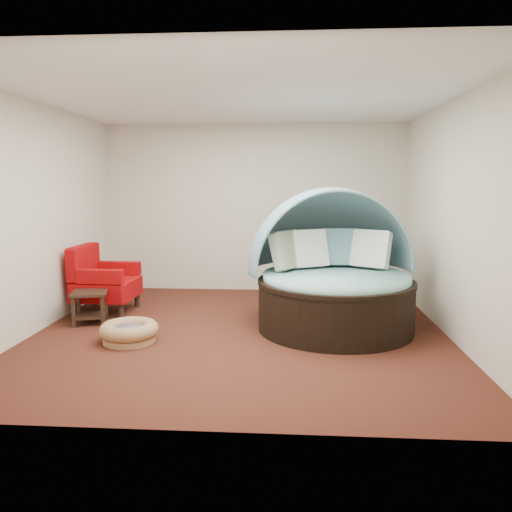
# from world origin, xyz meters

# --- Properties ---
(floor) EXTENTS (5.00, 5.00, 0.00)m
(floor) POSITION_xyz_m (0.00, 0.00, 0.00)
(floor) COLOR #4D1F16
(floor) RESTS_ON ground
(wall_back) EXTENTS (5.00, 0.00, 5.00)m
(wall_back) POSITION_xyz_m (0.00, 2.50, 1.40)
(wall_back) COLOR beige
(wall_back) RESTS_ON floor
(wall_front) EXTENTS (5.00, 0.00, 5.00)m
(wall_front) POSITION_xyz_m (0.00, -2.50, 1.40)
(wall_front) COLOR beige
(wall_front) RESTS_ON floor
(wall_left) EXTENTS (0.00, 5.00, 5.00)m
(wall_left) POSITION_xyz_m (-2.50, 0.00, 1.40)
(wall_left) COLOR beige
(wall_left) RESTS_ON floor
(wall_right) EXTENTS (0.00, 5.00, 5.00)m
(wall_right) POSITION_xyz_m (2.50, 0.00, 1.40)
(wall_right) COLOR beige
(wall_right) RESTS_ON floor
(ceiling) EXTENTS (5.00, 5.00, 0.00)m
(ceiling) POSITION_xyz_m (0.00, 0.00, 2.80)
(ceiling) COLOR white
(ceiling) RESTS_ON wall_back
(canopy_daybed) EXTENTS (2.38, 2.33, 1.78)m
(canopy_daybed) POSITION_xyz_m (1.14, 0.32, 0.82)
(canopy_daybed) COLOR black
(canopy_daybed) RESTS_ON floor
(pet_basket) EXTENTS (0.80, 0.80, 0.23)m
(pet_basket) POSITION_xyz_m (-1.25, -0.47, 0.12)
(pet_basket) COLOR olive
(pet_basket) RESTS_ON floor
(red_armchair) EXTENTS (0.84, 0.84, 0.95)m
(red_armchair) POSITION_xyz_m (-2.06, 0.87, 0.44)
(red_armchair) COLOR black
(red_armchair) RESTS_ON floor
(side_table) EXTENTS (0.54, 0.54, 0.43)m
(side_table) POSITION_xyz_m (-2.00, 0.27, 0.27)
(side_table) COLOR black
(side_table) RESTS_ON floor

